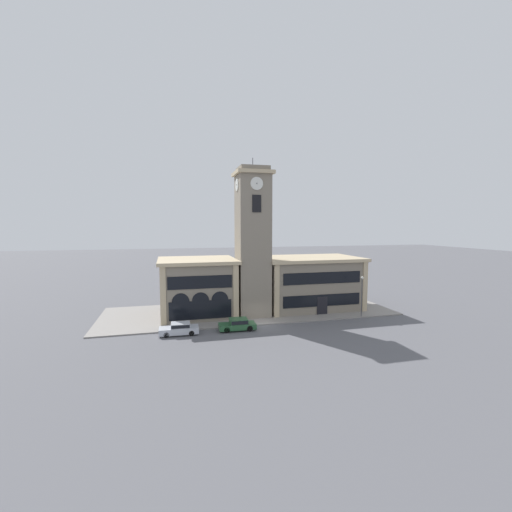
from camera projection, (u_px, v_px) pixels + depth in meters
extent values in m
plane|color=#56565B|center=(262.00, 325.00, 42.21)|extent=(300.00, 300.00, 0.00)
cube|color=gray|center=(249.00, 311.00, 48.88)|extent=(40.40, 13.84, 0.15)
cube|color=gray|center=(253.00, 247.00, 45.98)|extent=(4.18, 4.18, 18.94)
cube|color=tan|center=(253.00, 174.00, 45.13)|extent=(4.88, 4.88, 0.45)
cube|color=gray|center=(253.00, 169.00, 45.08)|extent=(3.84, 3.84, 0.60)
cylinder|color=#4C4C51|center=(253.00, 163.00, 45.00)|extent=(0.10, 0.10, 1.20)
cylinder|color=silver|center=(257.00, 183.00, 43.20)|extent=(1.64, 0.10, 1.64)
cylinder|color=black|center=(257.00, 183.00, 43.13)|extent=(0.13, 0.04, 0.13)
cylinder|color=silver|center=(237.00, 185.00, 44.74)|extent=(0.10, 1.64, 1.64)
cylinder|color=black|center=(236.00, 185.00, 44.72)|extent=(0.04, 0.13, 0.13)
cube|color=black|center=(257.00, 204.00, 43.43)|extent=(1.17, 0.10, 2.20)
cube|color=gray|center=(197.00, 288.00, 47.11)|extent=(9.73, 9.15, 7.32)
cube|color=tan|center=(197.00, 260.00, 46.76)|extent=(10.43, 9.85, 0.45)
cube|color=tan|center=(163.00, 297.00, 41.52)|extent=(0.70, 0.16, 7.32)
cube|color=tan|center=(236.00, 293.00, 43.75)|extent=(0.70, 0.16, 7.32)
cube|color=black|center=(200.00, 282.00, 42.51)|extent=(7.98, 0.10, 1.61)
cube|color=black|center=(201.00, 310.00, 42.82)|extent=(7.79, 0.10, 2.34)
cylinder|color=black|center=(181.00, 302.00, 42.11)|extent=(2.14, 0.06, 2.14)
cylinder|color=black|center=(201.00, 301.00, 42.71)|extent=(2.14, 0.06, 2.14)
cylinder|color=black|center=(220.00, 300.00, 43.31)|extent=(2.14, 0.06, 2.14)
cube|color=gray|center=(309.00, 284.00, 51.19)|extent=(13.81, 9.15, 7.20)
cube|color=tan|center=(309.00, 259.00, 50.86)|extent=(14.51, 9.85, 0.45)
cube|color=tan|center=(277.00, 292.00, 45.10)|extent=(0.70, 0.16, 7.20)
cube|color=tan|center=(365.00, 287.00, 48.34)|extent=(0.70, 0.16, 7.20)
cube|color=black|center=(323.00, 278.00, 46.60)|extent=(11.32, 0.10, 1.58)
cube|color=black|center=(322.00, 306.00, 46.93)|extent=(1.50, 0.12, 2.59)
cube|color=black|center=(322.00, 300.00, 46.87)|extent=(11.32, 0.10, 1.61)
cube|color=#B2B7C1|center=(179.00, 330.00, 38.63)|extent=(4.42, 1.91, 0.69)
cube|color=#B2B7C1|center=(180.00, 325.00, 38.61)|extent=(2.14, 1.67, 0.50)
cube|color=black|center=(180.00, 325.00, 38.61)|extent=(2.06, 1.70, 0.38)
cylinder|color=black|center=(166.00, 335.00, 37.58)|extent=(0.61, 0.24, 0.61)
cylinder|color=black|center=(167.00, 331.00, 39.11)|extent=(0.61, 0.24, 0.61)
cylinder|color=black|center=(192.00, 333.00, 38.18)|extent=(0.61, 0.24, 0.61)
cylinder|color=black|center=(191.00, 329.00, 39.71)|extent=(0.61, 0.24, 0.61)
cube|color=#285633|center=(237.00, 326.00, 40.28)|extent=(4.37, 1.98, 0.61)
cube|color=#285633|center=(239.00, 321.00, 40.26)|extent=(2.12, 1.74, 0.58)
cube|color=black|center=(239.00, 321.00, 40.26)|extent=(2.04, 1.77, 0.43)
cylinder|color=black|center=(227.00, 330.00, 39.19)|extent=(0.70, 0.24, 0.70)
cylinder|color=black|center=(225.00, 326.00, 40.80)|extent=(0.70, 0.24, 0.70)
cylinder|color=black|center=(250.00, 329.00, 39.79)|extent=(0.70, 0.24, 0.70)
cylinder|color=black|center=(247.00, 325.00, 41.39)|extent=(0.70, 0.24, 0.70)
cylinder|color=#4C4C51|center=(362.00, 298.00, 45.76)|extent=(0.12, 0.12, 5.05)
sphere|color=silver|center=(362.00, 278.00, 45.52)|extent=(0.36, 0.36, 0.36)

